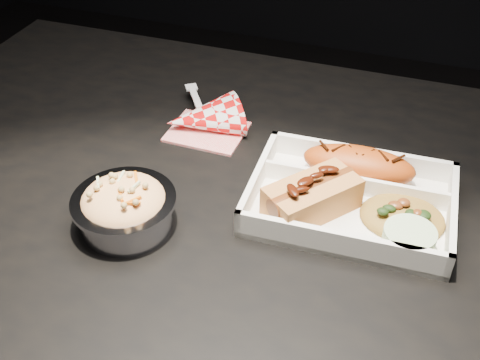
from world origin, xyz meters
name	(u,v)px	position (x,y,z in m)	size (l,w,h in m)	color
dining_table	(257,253)	(0.00, 0.00, 0.66)	(1.20, 0.80, 0.75)	black
food_tray	(350,202)	(0.11, 0.03, 0.76)	(0.26, 0.19, 0.04)	white
fried_pastry	(359,165)	(0.11, 0.08, 0.78)	(0.15, 0.06, 0.05)	#A84310
hotdog	(312,195)	(0.07, 0.00, 0.78)	(0.12, 0.13, 0.06)	#C07D41
fried_rice_mound	(404,210)	(0.18, 0.02, 0.77)	(0.10, 0.09, 0.03)	olive
cupcake_liner	(408,241)	(0.19, -0.03, 0.77)	(0.06, 0.06, 0.03)	#B5D29F
foil_coleslaw_cup	(124,206)	(-0.14, -0.09, 0.78)	(0.13, 0.13, 0.07)	silver
napkin_fork	(203,119)	(-0.13, 0.14, 0.77)	(0.15, 0.16, 0.10)	red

